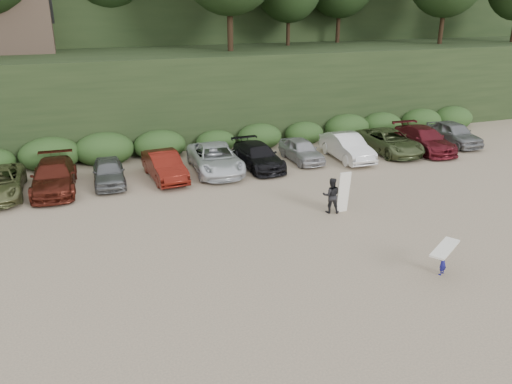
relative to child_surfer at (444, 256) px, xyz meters
name	(u,v)px	position (x,y,z in m)	size (l,w,h in m)	color
ground	(283,246)	(-4.54, 4.06, -0.75)	(120.00, 120.00, 0.00)	tan
parked_cars	(220,159)	(-4.24, 14.11, 0.01)	(36.41, 6.20, 1.63)	#B0B1B5
child_surfer	(444,256)	(0.00, 0.00, 0.00)	(1.83, 1.42, 1.10)	navy
adult_surfer	(332,195)	(-1.01, 6.50, 0.12)	(1.31, 0.90, 2.02)	black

